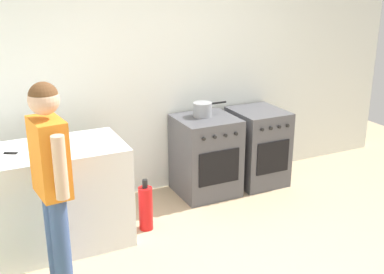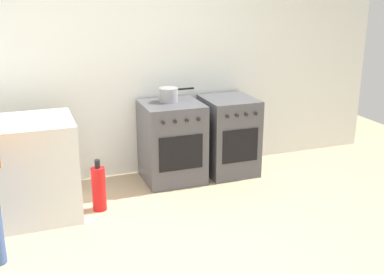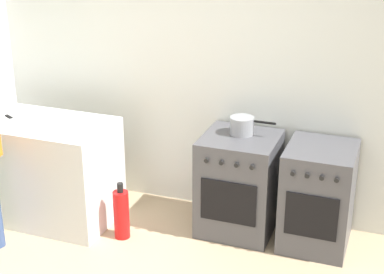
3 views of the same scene
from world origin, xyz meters
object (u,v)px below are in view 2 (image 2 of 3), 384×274
Objects in this scene: oven_right at (229,135)px; pot at (169,95)px; oven_left at (172,142)px; fire_extinguisher at (99,188)px.

pot is (-0.67, 0.07, 0.50)m from oven_right.
oven_right is (0.66, -0.00, -0.00)m from oven_left.
oven_right is at bearing 17.34° from fire_extinguisher.
pot is at bearing 94.87° from oven_left.
pot reaches higher than oven_right.
pot reaches higher than fire_extinguisher.
oven_left and oven_right have the same top height.
fire_extinguisher is at bearing -147.83° from pot.
oven_right reaches higher than fire_extinguisher.
fire_extinguisher is (-1.53, -0.48, -0.21)m from oven_right.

